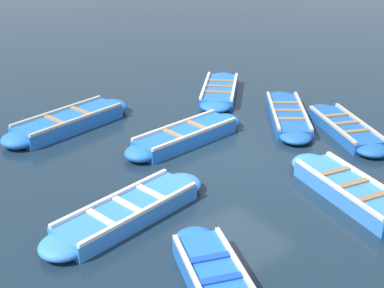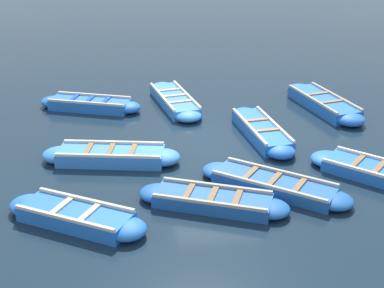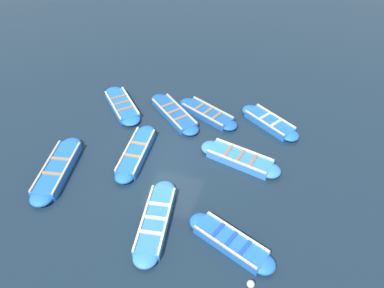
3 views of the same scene
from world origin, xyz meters
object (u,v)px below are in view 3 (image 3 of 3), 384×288
object	(u,v)px
boat_outer_left	(270,122)
buoy_orange_near	(251,284)
boat_stern_in	(57,169)
boat_outer_right	(136,153)
boat_alongside	(156,221)
boat_inner_gap	(240,159)
boat_centre	(174,114)
boat_end_of_row	(122,105)
boat_bow_out	(231,242)
boat_drifting	(208,114)

from	to	relation	value
boat_outer_left	buoy_orange_near	world-z (taller)	boat_outer_left
boat_stern_in	boat_outer_right	distance (m)	3.39
boat_outer_left	boat_alongside	world-z (taller)	boat_outer_left
boat_inner_gap	boat_centre	size ratio (longest dim) A/B	1.08
boat_end_of_row	boat_centre	world-z (taller)	boat_end_of_row
boat_bow_out	boat_alongside	bearing A→B (deg)	179.77
boat_alongside	buoy_orange_near	bearing A→B (deg)	-18.63
boat_drifting	boat_centre	bearing A→B (deg)	-161.70
boat_stern_in	boat_centre	size ratio (longest dim) A/B	1.17
boat_end_of_row	boat_inner_gap	xyz separation A→B (m)	(6.68, -1.96, 0.03)
boat_alongside	boat_outer_right	distance (m)	3.85
boat_bow_out	boat_drifting	distance (m)	7.51
boat_outer_left	buoy_orange_near	xyz separation A→B (m)	(0.85, -8.47, -0.04)
boat_alongside	buoy_orange_near	xyz separation A→B (m)	(3.87, -1.31, -0.04)
boat_end_of_row	boat_outer_left	bearing A→B (deg)	7.57
boat_bow_out	boat_outer_right	world-z (taller)	boat_outer_right
boat_stern_in	boat_centre	bearing A→B (deg)	57.93
boat_outer_left	boat_drifting	xyz separation A→B (m)	(-3.07, -0.26, -0.02)
boat_end_of_row	buoy_orange_near	world-z (taller)	boat_end_of_row
boat_outer_right	boat_drifting	size ratio (longest dim) A/B	1.08
boat_stern_in	boat_outer_right	size ratio (longest dim) A/B	1.08
boat_inner_gap	buoy_orange_near	distance (m)	5.76
boat_alongside	boat_stern_in	xyz separation A→B (m)	(-4.96, 1.11, 0.02)
boat_bow_out	boat_stern_in	distance (m)	7.91
boat_outer_right	buoy_orange_near	size ratio (longest dim) A/B	14.53
boat_stern_in	boat_outer_right	xyz separation A→B (m)	(2.72, 2.02, -0.01)
boat_outer_right	buoy_orange_near	bearing A→B (deg)	-35.98
boat_alongside	boat_drifting	bearing A→B (deg)	90.44
boat_bow_out	boat_outer_left	xyz separation A→B (m)	(0.15, 7.18, -0.01)
boat_end_of_row	boat_outer_right	bearing A→B (deg)	-53.88
boat_bow_out	boat_centre	world-z (taller)	boat_bow_out
buoy_orange_near	boat_drifting	bearing A→B (deg)	115.53
boat_stern_in	boat_outer_right	world-z (taller)	boat_stern_in
boat_outer_left	boat_centre	size ratio (longest dim) A/B	0.93
boat_outer_left	boat_alongside	distance (m)	7.78
boat_inner_gap	boat_alongside	distance (m)	4.76
boat_end_of_row	boat_alongside	xyz separation A→B (m)	(4.46, -6.17, 0.02)
buoy_orange_near	boat_inner_gap	bearing A→B (deg)	106.63
boat_bow_out	buoy_orange_near	size ratio (longest dim) A/B	13.57
boat_outer_left	boat_outer_right	xyz separation A→B (m)	(-5.26, -4.04, 0.01)
boat_outer_left	boat_bow_out	bearing A→B (deg)	-91.18
boat_outer_right	buoy_orange_near	xyz separation A→B (m)	(6.11, -4.43, -0.05)
boat_end_of_row	boat_outer_left	distance (m)	7.55
boat_alongside	buoy_orange_near	world-z (taller)	boat_alongside
boat_bow_out	boat_inner_gap	distance (m)	4.27
boat_end_of_row	boat_drifting	distance (m)	4.47
boat_inner_gap	buoy_orange_near	world-z (taller)	boat_inner_gap
boat_outer_left	boat_drifting	size ratio (longest dim) A/B	0.93
boat_outer_right	boat_inner_gap	bearing A→B (deg)	13.63
boat_stern_in	boat_drifting	world-z (taller)	boat_stern_in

